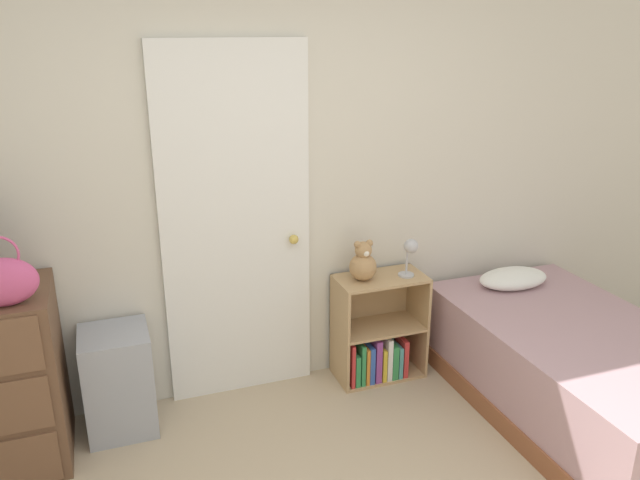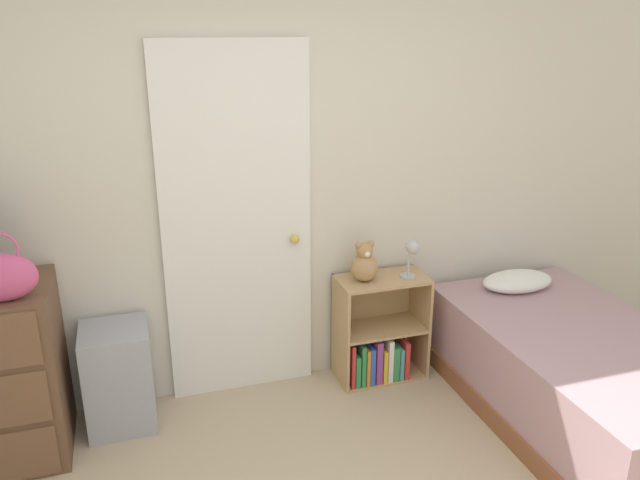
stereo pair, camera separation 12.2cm
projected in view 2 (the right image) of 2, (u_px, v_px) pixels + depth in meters
wall_back at (252, 184)px, 3.58m from camera, size 10.00×0.06×2.55m
door_closed at (238, 227)px, 3.58m from camera, size 0.86×0.09×2.08m
handbag at (2, 277)px, 2.85m from camera, size 0.31×0.14×0.34m
storage_bin at (119, 377)px, 3.46m from camera, size 0.36×0.36×0.59m
bookshelf at (377, 342)px, 3.95m from camera, size 0.56×0.30×0.68m
teddy_bear at (364, 264)px, 3.74m from camera, size 0.17×0.17×0.25m
desk_lamp at (412, 252)px, 3.77m from camera, size 0.11×0.11×0.24m
bed at (579, 374)px, 3.53m from camera, size 1.06×1.82×0.64m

